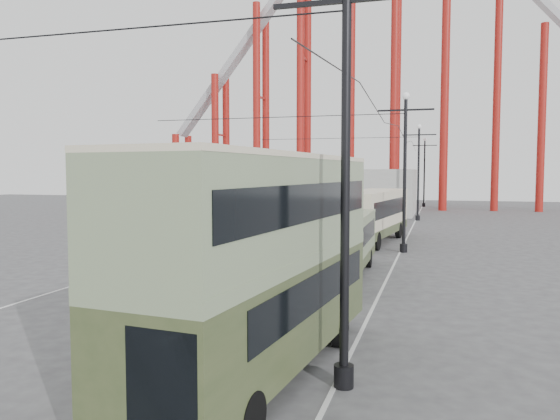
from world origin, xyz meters
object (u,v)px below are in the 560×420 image
(lamp_post_near, at_px, (347,22))
(single_decker_cream, at_px, (371,213))
(pedestrian, at_px, (293,254))
(double_decker_bus, at_px, (263,253))
(single_decker_green, at_px, (340,243))

(lamp_post_near, relative_size, single_decker_cream, 0.94)
(single_decker_cream, xyz_separation_m, pedestrian, (-2.13, -12.21, -1.07))
(double_decker_bus, relative_size, single_decker_green, 0.99)
(single_decker_cream, bearing_deg, single_decker_green, -82.28)
(single_decker_green, bearing_deg, double_decker_bus, -89.35)
(single_decker_cream, bearing_deg, pedestrian, -92.76)
(single_decker_green, height_order, single_decker_cream, single_decker_cream)
(lamp_post_near, height_order, double_decker_bus, lamp_post_near)
(lamp_post_near, relative_size, double_decker_bus, 1.11)
(lamp_post_near, bearing_deg, pedestrian, 109.54)
(pedestrian, bearing_deg, lamp_post_near, 65.73)
(single_decker_cream, relative_size, pedestrian, 6.44)
(double_decker_bus, xyz_separation_m, pedestrian, (-2.63, 12.63, -1.99))
(lamp_post_near, xyz_separation_m, double_decker_bus, (-1.92, 0.17, -4.99))
(pedestrian, bearing_deg, single_decker_green, 124.89)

